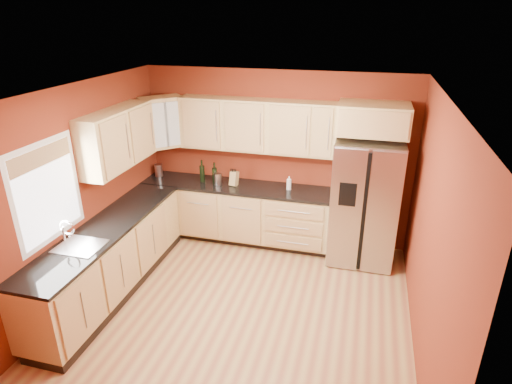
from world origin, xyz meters
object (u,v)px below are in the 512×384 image
Objects in this scene: wine_bottle_a at (215,173)px; soap_dispenser at (289,183)px; knife_block at (234,178)px; refrigerator at (364,202)px; canister_left at (218,179)px.

soap_dispenser is at bearing 1.63° from wine_bottle_a.
soap_dispenser is at bearing 16.42° from knife_block.
refrigerator is at bearing -5.72° from soap_dispenser.
soap_dispenser is at bearing 5.16° from canister_left.
wine_bottle_a reaches higher than knife_block.
refrigerator reaches higher than wine_bottle_a.
refrigerator is at bearing -0.35° from canister_left.
knife_block is 1.07× the size of soap_dispenser.
wine_bottle_a is (-0.07, 0.06, 0.07)m from canister_left.
wine_bottle_a reaches higher than canister_left.
canister_left is at bearing -40.49° from wine_bottle_a.
wine_bottle_a is at bearing -178.37° from soap_dispenser.
soap_dispenser is (1.07, 0.10, 0.01)m from canister_left.
knife_block is at bearing -1.92° from wine_bottle_a.
canister_left is 1.07m from soap_dispenser.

